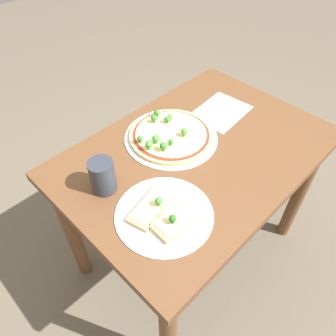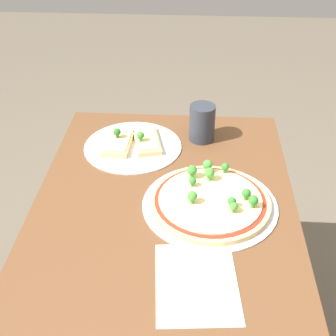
{
  "view_description": "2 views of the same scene",
  "coord_description": "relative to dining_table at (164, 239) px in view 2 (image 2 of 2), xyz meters",
  "views": [
    {
      "loc": [
        -0.71,
        -0.55,
        1.55
      ],
      "look_at": [
        -0.15,
        0.0,
        0.73
      ],
      "focal_mm": 35.0,
      "sensor_mm": 36.0,
      "label": 1
    },
    {
      "loc": [
        0.95,
        0.07,
        1.51
      ],
      "look_at": [
        -0.15,
        0.0,
        0.73
      ],
      "focal_mm": 50.0,
      "sensor_mm": 36.0,
      "label": 2
    }
  ],
  "objects": [
    {
      "name": "dining_table",
      "position": [
        0.0,
        0.0,
        0.0
      ],
      "size": [
        1.02,
        0.7,
        0.71
      ],
      "color": "brown",
      "rests_on": "ground_plane"
    },
    {
      "name": "pizza_tray_whole",
      "position": [
        -0.02,
        0.12,
        0.13
      ],
      "size": [
        0.36,
        0.36,
        0.06
      ],
      "color": "silver",
      "rests_on": "dining_table"
    },
    {
      "name": "pizza_tray_slice",
      "position": [
        -0.3,
        -0.12,
        0.12
      ],
      "size": [
        0.31,
        0.31,
        0.06
      ],
      "color": "silver",
      "rests_on": "dining_table"
    },
    {
      "name": "drinking_cup",
      "position": [
        -0.35,
        0.1,
        0.18
      ],
      "size": [
        0.08,
        0.08,
        0.12
      ],
      "primitive_type": "cylinder",
      "color": "#2D333D",
      "rests_on": "dining_table"
    },
    {
      "name": "paper_menu",
      "position": [
        0.25,
        0.09,
        0.12
      ],
      "size": [
        0.25,
        0.2,
        0.0
      ],
      "primitive_type": "cube",
      "rotation": [
        0.0,
        0.0,
        0.09
      ],
      "color": "white",
      "rests_on": "dining_table"
    }
  ]
}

